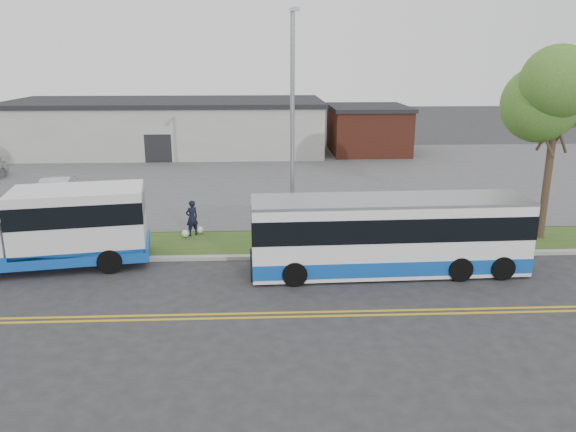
{
  "coord_description": "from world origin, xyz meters",
  "views": [
    {
      "loc": [
        1.75,
        -20.05,
        7.84
      ],
      "look_at": [
        2.77,
        1.69,
        1.6
      ],
      "focal_mm": 35.0,
      "sensor_mm": 36.0,
      "label": 1
    }
  ],
  "objects_px": {
    "streetlight_near": "(292,123)",
    "pedestrian": "(192,218)",
    "shuttle_bus": "(59,226)",
    "transit_bus": "(388,235)",
    "tree_east": "(558,97)",
    "parked_car_a": "(56,192)"
  },
  "relations": [
    {
      "from": "streetlight_near",
      "to": "pedestrian",
      "type": "distance_m",
      "value": 6.29
    },
    {
      "from": "streetlight_near",
      "to": "transit_bus",
      "type": "relative_size",
      "value": 0.92
    },
    {
      "from": "shuttle_bus",
      "to": "transit_bus",
      "type": "relative_size",
      "value": 0.79
    },
    {
      "from": "tree_east",
      "to": "transit_bus",
      "type": "relative_size",
      "value": 0.81
    },
    {
      "from": "tree_east",
      "to": "shuttle_bus",
      "type": "distance_m",
      "value": 20.66
    },
    {
      "from": "streetlight_near",
      "to": "pedestrian",
      "type": "height_order",
      "value": "streetlight_near"
    },
    {
      "from": "tree_east",
      "to": "parked_car_a",
      "type": "height_order",
      "value": "tree_east"
    },
    {
      "from": "tree_east",
      "to": "transit_bus",
      "type": "xyz_separation_m",
      "value": [
        -7.6,
        -3.48,
        -4.77
      ]
    },
    {
      "from": "streetlight_near",
      "to": "parked_car_a",
      "type": "xyz_separation_m",
      "value": [
        -12.27,
        6.83,
        -4.42
      ]
    },
    {
      "from": "tree_east",
      "to": "streetlight_near",
      "type": "distance_m",
      "value": 11.05
    },
    {
      "from": "tree_east",
      "to": "transit_bus",
      "type": "distance_m",
      "value": 9.63
    },
    {
      "from": "shuttle_bus",
      "to": "transit_bus",
      "type": "distance_m",
      "value": 12.47
    },
    {
      "from": "tree_east",
      "to": "pedestrian",
      "type": "height_order",
      "value": "tree_east"
    },
    {
      "from": "tree_east",
      "to": "pedestrian",
      "type": "bearing_deg",
      "value": 176.28
    },
    {
      "from": "streetlight_near",
      "to": "shuttle_bus",
      "type": "relative_size",
      "value": 1.17
    },
    {
      "from": "streetlight_near",
      "to": "shuttle_bus",
      "type": "bearing_deg",
      "value": -167.47
    },
    {
      "from": "streetlight_near",
      "to": "transit_bus",
      "type": "xyz_separation_m",
      "value": [
        3.4,
        -3.21,
        -3.8
      ]
    },
    {
      "from": "streetlight_near",
      "to": "pedestrian",
      "type": "xyz_separation_m",
      "value": [
        -4.39,
        1.27,
        -4.33
      ]
    },
    {
      "from": "streetlight_near",
      "to": "tree_east",
      "type": "bearing_deg",
      "value": 1.42
    },
    {
      "from": "shuttle_bus",
      "to": "transit_bus",
      "type": "bearing_deg",
      "value": -15.0
    },
    {
      "from": "shuttle_bus",
      "to": "parked_car_a",
      "type": "height_order",
      "value": "shuttle_bus"
    },
    {
      "from": "transit_bus",
      "to": "parked_car_a",
      "type": "height_order",
      "value": "transit_bus"
    }
  ]
}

